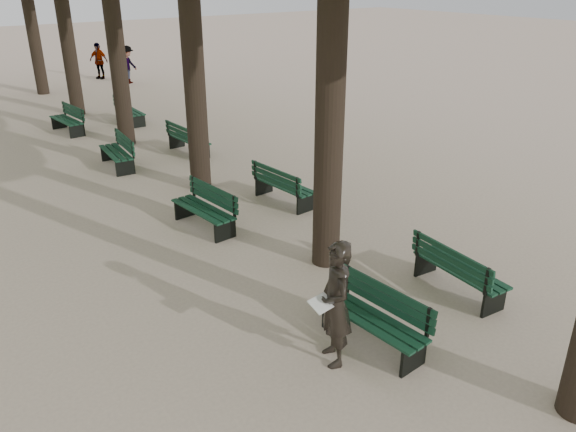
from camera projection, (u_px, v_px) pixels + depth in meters
ground at (381, 374)px, 7.83m from camera, size 120.00×120.00×0.00m
bench_left_0 at (372, 329)px, 8.35m from camera, size 0.68×1.83×0.92m
bench_left_1 at (204, 217)px, 12.16m from camera, size 0.72×1.84×0.92m
bench_left_2 at (117, 158)px, 15.92m from camera, size 0.74×1.85×0.92m
bench_left_3 at (68, 125)px, 19.33m from camera, size 0.73×1.84×0.92m
bench_right_0 at (458, 278)px, 9.73m from camera, size 0.74×1.85×0.92m
bench_right_1 at (284, 192)px, 13.51m from camera, size 0.69×1.83×0.92m
bench_right_2 at (189, 145)px, 17.15m from camera, size 0.63×1.82×0.92m
bench_right_3 at (130, 116)px, 20.57m from camera, size 0.63×1.82×0.92m
man_with_map at (335, 304)px, 7.75m from camera, size 0.75×0.84×1.89m
pedestrian_c at (99, 61)px, 28.74m from camera, size 0.89×1.08×1.80m
pedestrian_b at (128, 65)px, 27.52m from camera, size 1.18×0.93×1.81m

